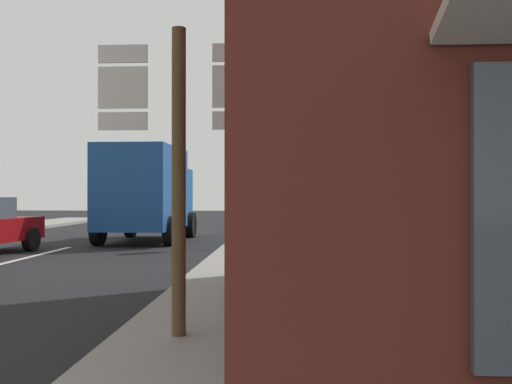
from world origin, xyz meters
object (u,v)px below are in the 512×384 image
object	(u,v)px
delivery_truck	(147,191)
traffic_light_far_right	(247,172)
traffic_light_near_right	(235,162)
route_sign_post	(179,157)

from	to	relation	value
delivery_truck	traffic_light_far_right	world-z (taller)	traffic_light_far_right
traffic_light_near_right	traffic_light_far_right	world-z (taller)	traffic_light_near_right
traffic_light_far_right	traffic_light_near_right	bearing A→B (deg)	-90.00
traffic_light_far_right	route_sign_post	bearing A→B (deg)	-88.69
delivery_truck	route_sign_post	xyz separation A→B (m)	(3.45, -12.88, 0.26)
delivery_truck	route_sign_post	world-z (taller)	route_sign_post
delivery_truck	traffic_light_near_right	distance (m)	3.85
delivery_truck	traffic_light_near_right	xyz separation A→B (m)	(3.08, -2.15, 0.82)
route_sign_post	traffic_light_far_right	size ratio (longest dim) A/B	0.99
delivery_truck	traffic_light_near_right	world-z (taller)	traffic_light_near_right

